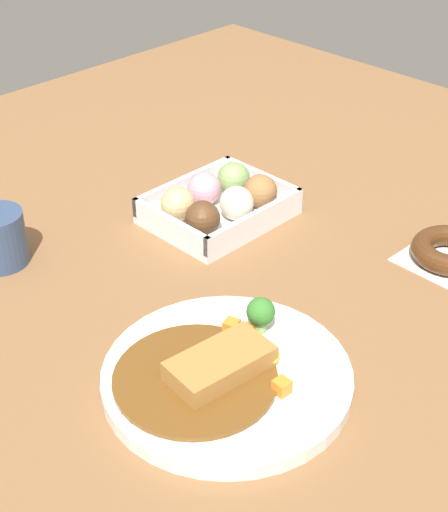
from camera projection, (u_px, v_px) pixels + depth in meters
The scene contains 3 objects.
ground_plane at pixel (243, 278), 1.05m from camera, with size 1.60×1.60×0.00m, color brown.
curry_plate at pixel (224, 374), 0.87m from camera, with size 0.28×0.28×0.07m.
donut_box at pixel (219, 203), 1.17m from camera, with size 0.20×0.16×0.06m.
Camera 1 is at (0.63, 0.59, 0.61)m, focal length 54.75 mm.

